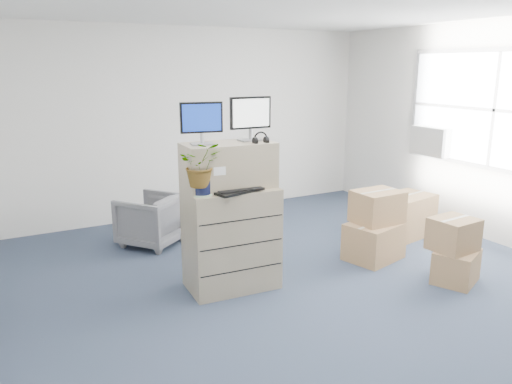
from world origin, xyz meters
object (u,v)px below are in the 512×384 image
Objects in this scene: keyboard at (239,191)px; monitor_right at (251,116)px; office_chair at (151,218)px; water_bottle at (238,174)px; monitor_left at (202,121)px; potted_plant at (201,171)px; filing_cabinet_lower at (231,238)px.

monitor_right is at bearing 30.27° from keyboard.
keyboard reaches higher than office_chair.
monitor_right is 2.18m from office_chair.
keyboard is 1.94× the size of water_bottle.
monitor_right reaches higher than water_bottle.
monitor_left is at bearing -179.79° from water_bottle.
water_bottle is (-0.15, -0.00, -0.57)m from monitor_right.
office_chair is at bearing 88.69° from keyboard.
monitor_right is (0.53, 0.00, 0.02)m from monitor_left.
monitor_left is 0.76m from keyboard.
potted_plant is at bearing 52.74° from office_chair.
monitor_right is at bearing 74.49° from office_chair.
monitor_left is at bearing 56.10° from office_chair.
water_bottle is at bearing 69.46° from office_chair.
keyboard is 0.43m from potted_plant.
office_chair is at bearing 112.13° from monitor_right.
filing_cabinet_lower is at bearing -164.99° from monitor_right.
office_chair is (-0.09, 1.56, -1.37)m from monitor_left.
keyboard is (0.27, -0.24, -0.67)m from monitor_left.
water_bottle is (0.11, 0.07, 0.65)m from filing_cabinet_lower.
monitor_right reaches higher than office_chair.
monitor_right is 0.79m from potted_plant.
potted_plant is (-0.36, 0.06, 0.22)m from keyboard.
water_bottle is 1.82m from office_chair.
keyboard is (0.00, -0.17, 0.54)m from filing_cabinet_lower.
potted_plant reaches higher than office_chair.
office_chair is (-0.36, 1.80, -0.71)m from keyboard.
water_bottle reaches higher than office_chair.
monitor_left is 0.53m from monitor_right.
filing_cabinet_lower is 2.37× the size of monitor_right.
potted_plant is 0.73× the size of office_chair.
water_bottle is at bearing 20.84° from potted_plant.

